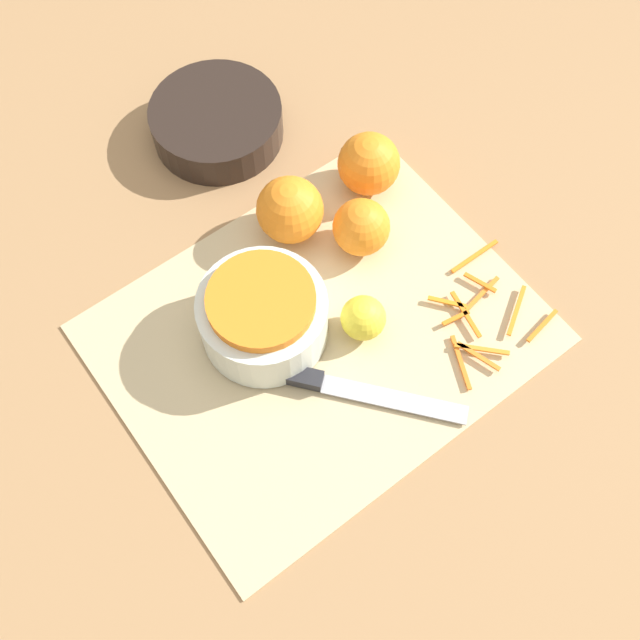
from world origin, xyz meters
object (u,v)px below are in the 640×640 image
object	(u,v)px
orange_left	(361,227)
orange_back	(369,164)
bowl_dark	(217,122)
bowl_speckled	(263,315)
lemon	(363,318)
knife	(313,380)
orange_right	(290,210)

from	to	relation	value
orange_left	orange_back	xyz separation A→B (m)	(0.06, 0.07, 0.00)
bowl_dark	bowl_speckled	bearing A→B (deg)	-113.24
orange_left	lemon	bearing A→B (deg)	-127.10
orange_back	knife	bearing A→B (deg)	-141.03
bowl_dark	knife	distance (m)	0.38
bowl_dark	knife	size ratio (longest dim) A/B	0.83
orange_right	orange_back	size ratio (longest dim) A/B	1.04
bowl_dark	knife	world-z (taller)	bowl_dark
bowl_speckled	orange_right	distance (m)	0.14
lemon	bowl_dark	bearing A→B (deg)	85.34
orange_left	orange_back	size ratio (longest dim) A/B	0.89
bowl_speckled	orange_back	world-z (taller)	bowl_speckled
knife	bowl_dark	bearing A→B (deg)	122.89
orange_right	lemon	bearing A→B (deg)	-95.20
bowl_dark	orange_right	world-z (taller)	orange_right
bowl_dark	orange_left	world-z (taller)	orange_left
bowl_dark	lemon	world-z (taller)	lemon
orange_left	orange_right	xyz separation A→B (m)	(-0.06, 0.07, 0.01)
orange_back	lemon	world-z (taller)	orange_back
knife	orange_left	size ratio (longest dim) A/B	3.02
knife	orange_left	distance (m)	0.19
bowl_speckled	bowl_dark	world-z (taller)	bowl_speckled
bowl_dark	knife	xyz separation A→B (m)	(-0.11, -0.36, -0.01)
bowl_speckled	knife	xyz separation A→B (m)	(0.01, -0.08, -0.03)
orange_right	lemon	world-z (taller)	orange_right
knife	orange_left	xyz separation A→B (m)	(0.16, 0.11, 0.03)
orange_back	orange_left	bearing A→B (deg)	-134.13
orange_left	lemon	xyz separation A→B (m)	(-0.07, -0.09, -0.01)
orange_left	orange_back	distance (m)	0.09
lemon	orange_left	bearing A→B (deg)	52.90
bowl_speckled	lemon	distance (m)	0.11
orange_right	orange_back	bearing A→B (deg)	-1.14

